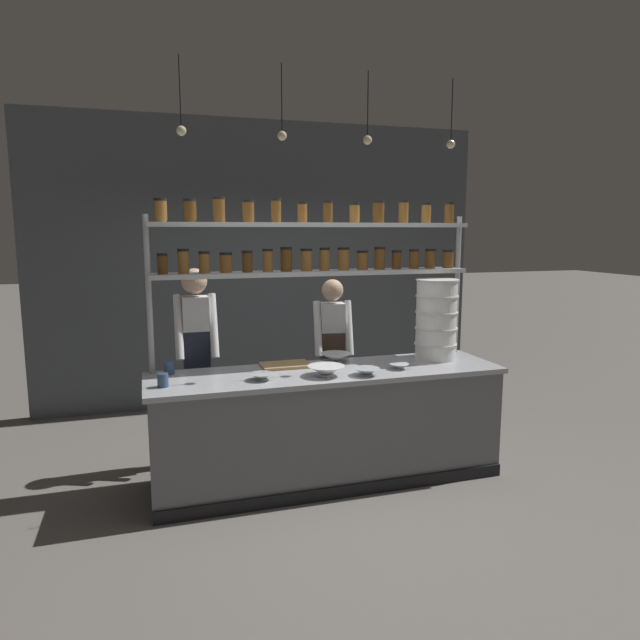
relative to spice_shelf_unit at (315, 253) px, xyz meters
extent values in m
plane|color=slate|center=(0.01, -0.33, -1.85)|extent=(40.00, 40.00, 0.00)
cube|color=#4C5156|center=(0.01, 2.07, -0.21)|extent=(5.25, 0.12, 3.28)
cube|color=slate|center=(0.01, -0.33, -1.41)|extent=(2.79, 0.72, 0.88)
cube|color=#ADAFB5|center=(0.01, -0.33, -0.95)|extent=(2.85, 0.76, 0.04)
cube|color=black|center=(0.01, -0.70, -1.80)|extent=(2.79, 0.03, 0.10)
cylinder|color=#ADAFB5|center=(-1.34, 0.00, -0.77)|extent=(0.04, 0.04, 2.16)
cylinder|color=#ADAFB5|center=(1.35, 0.00, -0.77)|extent=(0.04, 0.04, 2.16)
cube|color=#ADAFB5|center=(0.01, 0.00, -0.17)|extent=(2.69, 0.28, 0.04)
cylinder|color=#513314|center=(-1.23, 0.00, -0.08)|extent=(0.08, 0.08, 0.14)
cylinder|color=black|center=(-1.23, 0.00, 0.00)|extent=(0.08, 0.08, 0.02)
cylinder|color=brown|center=(-1.07, 0.00, -0.06)|extent=(0.09, 0.09, 0.17)
cylinder|color=black|center=(-1.07, 0.00, 0.04)|extent=(0.09, 0.09, 0.02)
cylinder|color=brown|center=(-0.91, 0.00, -0.07)|extent=(0.09, 0.09, 0.15)
cylinder|color=black|center=(-0.91, 0.00, 0.01)|extent=(0.09, 0.09, 0.02)
cylinder|color=brown|center=(-0.74, 0.00, -0.08)|extent=(0.10, 0.10, 0.14)
cylinder|color=black|center=(-0.74, 0.00, 0.00)|extent=(0.10, 0.10, 0.02)
cylinder|color=#513314|center=(-0.57, 0.00, -0.07)|extent=(0.09, 0.09, 0.15)
cylinder|color=black|center=(-0.57, 0.00, 0.02)|extent=(0.09, 0.09, 0.02)
cylinder|color=brown|center=(-0.40, 0.00, -0.06)|extent=(0.08, 0.08, 0.17)
cylinder|color=black|center=(-0.40, 0.00, 0.03)|extent=(0.09, 0.09, 0.02)
cylinder|color=#513314|center=(-0.24, 0.00, -0.06)|extent=(0.09, 0.09, 0.18)
cylinder|color=black|center=(-0.24, 0.00, 0.04)|extent=(0.10, 0.10, 0.02)
cylinder|color=brown|center=(-0.07, 0.00, -0.06)|extent=(0.10, 0.10, 0.17)
cylinder|color=black|center=(-0.07, 0.00, 0.03)|extent=(0.10, 0.10, 0.02)
cylinder|color=brown|center=(0.09, 0.00, -0.06)|extent=(0.09, 0.09, 0.17)
cylinder|color=black|center=(0.09, 0.00, 0.04)|extent=(0.09, 0.09, 0.02)
cylinder|color=brown|center=(0.25, 0.00, -0.06)|extent=(0.10, 0.10, 0.17)
cylinder|color=black|center=(0.25, 0.00, 0.04)|extent=(0.10, 0.10, 0.02)
cylinder|color=brown|center=(0.43, 0.00, -0.08)|extent=(0.10, 0.10, 0.14)
cylinder|color=black|center=(0.43, 0.00, 0.01)|extent=(0.10, 0.10, 0.02)
cylinder|color=brown|center=(0.59, 0.00, -0.06)|extent=(0.09, 0.09, 0.17)
cylinder|color=black|center=(0.59, 0.00, 0.04)|extent=(0.09, 0.09, 0.02)
cylinder|color=#513314|center=(0.75, 0.00, -0.08)|extent=(0.08, 0.08, 0.14)
cylinder|color=black|center=(0.75, 0.00, 0.01)|extent=(0.09, 0.09, 0.02)
cylinder|color=brown|center=(0.91, 0.00, -0.07)|extent=(0.09, 0.09, 0.15)
cylinder|color=black|center=(0.91, 0.00, 0.01)|extent=(0.09, 0.09, 0.02)
cylinder|color=brown|center=(1.07, 0.00, -0.07)|extent=(0.09, 0.09, 0.15)
cylinder|color=black|center=(1.07, 0.00, 0.02)|extent=(0.09, 0.09, 0.02)
cylinder|color=brown|center=(1.25, 0.00, -0.08)|extent=(0.10, 0.10, 0.14)
cylinder|color=black|center=(1.25, 0.00, 0.01)|extent=(0.10, 0.10, 0.02)
cube|color=#ADAFB5|center=(0.01, 0.00, 0.23)|extent=(2.69, 0.28, 0.04)
cylinder|color=brown|center=(-1.23, 0.00, 0.33)|extent=(0.10, 0.10, 0.16)
cylinder|color=black|center=(-1.23, 0.00, 0.42)|extent=(0.10, 0.10, 0.02)
cylinder|color=#513314|center=(-1.01, 0.00, 0.33)|extent=(0.10, 0.10, 0.16)
cylinder|color=black|center=(-1.01, 0.00, 0.42)|extent=(0.10, 0.10, 0.02)
cylinder|color=brown|center=(-0.78, 0.00, 0.34)|extent=(0.10, 0.10, 0.18)
cylinder|color=black|center=(-0.78, 0.00, 0.44)|extent=(0.10, 0.10, 0.02)
cylinder|color=brown|center=(-0.55, 0.00, 0.33)|extent=(0.09, 0.09, 0.16)
cylinder|color=black|center=(-0.55, 0.00, 0.42)|extent=(0.10, 0.10, 0.02)
cylinder|color=brown|center=(-0.33, 0.00, 0.34)|extent=(0.08, 0.08, 0.17)
cylinder|color=black|center=(-0.33, 0.00, 0.43)|extent=(0.08, 0.08, 0.02)
cylinder|color=brown|center=(-0.11, 0.00, 0.32)|extent=(0.08, 0.08, 0.15)
cylinder|color=black|center=(-0.11, 0.00, 0.41)|extent=(0.08, 0.08, 0.02)
cylinder|color=#513314|center=(0.11, 0.00, 0.33)|extent=(0.08, 0.08, 0.16)
cylinder|color=black|center=(0.11, 0.00, 0.42)|extent=(0.08, 0.08, 0.02)
cylinder|color=brown|center=(0.35, 0.00, 0.32)|extent=(0.09, 0.09, 0.15)
cylinder|color=black|center=(0.35, 0.00, 0.41)|extent=(0.09, 0.09, 0.02)
cylinder|color=#513314|center=(0.57, 0.00, 0.33)|extent=(0.10, 0.10, 0.17)
cylinder|color=black|center=(0.57, 0.00, 0.43)|extent=(0.10, 0.10, 0.02)
cylinder|color=brown|center=(0.80, 0.00, 0.34)|extent=(0.08, 0.08, 0.17)
cylinder|color=black|center=(0.80, 0.00, 0.43)|extent=(0.09, 0.09, 0.02)
cylinder|color=brown|center=(1.02, 0.00, 0.33)|extent=(0.08, 0.08, 0.16)
cylinder|color=black|center=(1.02, 0.00, 0.42)|extent=(0.09, 0.09, 0.02)
cylinder|color=brown|center=(1.25, 0.00, 0.33)|extent=(0.08, 0.08, 0.16)
cylinder|color=black|center=(1.25, 0.00, 0.42)|extent=(0.08, 0.08, 0.02)
cylinder|color=black|center=(-1.04, 0.34, -1.43)|extent=(0.11, 0.11, 0.83)
cylinder|color=black|center=(-0.88, 0.33, -1.43)|extent=(0.11, 0.11, 0.83)
cube|color=#232838|center=(-0.96, 0.33, -0.84)|extent=(0.22, 0.17, 0.36)
cube|color=white|center=(-0.96, 0.33, -0.51)|extent=(0.22, 0.18, 0.29)
sphere|color=tan|center=(-0.96, 0.33, -0.24)|extent=(0.22, 0.22, 0.22)
cylinder|color=white|center=(-1.11, 0.28, -0.61)|extent=(0.07, 0.25, 0.54)
cylinder|color=white|center=(-0.82, 0.27, -0.61)|extent=(0.07, 0.25, 0.54)
cylinder|color=black|center=(0.22, 0.42, -1.46)|extent=(0.11, 0.11, 0.76)
cylinder|color=black|center=(0.37, 0.40, -1.46)|extent=(0.11, 0.11, 0.76)
cube|color=#473828|center=(0.29, 0.41, -0.92)|extent=(0.25, 0.21, 0.33)
cube|color=white|center=(0.29, 0.41, -0.62)|extent=(0.25, 0.22, 0.27)
sphere|color=tan|center=(0.29, 0.41, -0.36)|extent=(0.20, 0.20, 0.20)
cylinder|color=white|center=(0.14, 0.38, -0.71)|extent=(0.11, 0.25, 0.50)
cylinder|color=white|center=(0.43, 0.33, -0.71)|extent=(0.11, 0.25, 0.50)
cylinder|color=white|center=(1.04, -0.21, -0.86)|extent=(0.35, 0.35, 0.13)
cylinder|color=silver|center=(1.04, -0.21, -0.79)|extent=(0.37, 0.37, 0.01)
cylinder|color=white|center=(1.04, -0.21, -0.72)|extent=(0.35, 0.35, 0.13)
cylinder|color=silver|center=(1.04, -0.21, -0.65)|extent=(0.37, 0.37, 0.01)
cylinder|color=white|center=(1.04, -0.21, -0.58)|extent=(0.35, 0.35, 0.13)
cylinder|color=silver|center=(1.04, -0.21, -0.51)|extent=(0.37, 0.37, 0.01)
cylinder|color=white|center=(1.04, -0.21, -0.44)|extent=(0.35, 0.35, 0.13)
cylinder|color=silver|center=(1.04, -0.21, -0.37)|extent=(0.37, 0.37, 0.01)
cylinder|color=white|center=(1.04, -0.21, -0.30)|extent=(0.35, 0.35, 0.13)
cylinder|color=silver|center=(1.04, -0.21, -0.23)|extent=(0.37, 0.37, 0.01)
cube|color=#A88456|center=(-0.29, -0.10, -0.91)|extent=(0.40, 0.26, 0.02)
cylinder|color=silver|center=(0.58, -0.46, -0.92)|extent=(0.07, 0.07, 0.01)
cone|color=silver|center=(0.58, -0.46, -0.90)|extent=(0.16, 0.16, 0.04)
cylinder|color=white|center=(-0.06, -0.49, -0.92)|extent=(0.13, 0.13, 0.01)
cone|color=white|center=(-0.06, -0.49, -0.89)|extent=(0.29, 0.29, 0.08)
cylinder|color=silver|center=(0.17, -0.06, -0.92)|extent=(0.12, 0.12, 0.01)
cone|color=silver|center=(0.17, -0.06, -0.89)|extent=(0.26, 0.26, 0.07)
cylinder|color=#B2B7BC|center=(-0.56, -0.47, -0.92)|extent=(0.08, 0.08, 0.01)
cone|color=#B2B7BC|center=(-0.56, -0.47, -0.90)|extent=(0.19, 0.19, 0.05)
cylinder|color=#B2B7BC|center=(0.25, -0.57, -0.92)|extent=(0.09, 0.09, 0.01)
cone|color=#B2B7BC|center=(0.25, -0.57, -0.90)|extent=(0.21, 0.21, 0.06)
cylinder|color=#334C70|center=(-1.21, -0.07, -0.87)|extent=(0.08, 0.08, 0.11)
cylinder|color=#334C70|center=(-1.27, -0.45, -0.88)|extent=(0.08, 0.08, 0.10)
cylinder|color=black|center=(-1.07, -0.33, 1.13)|extent=(0.01, 0.01, 0.51)
sphere|color=#F9E5B2|center=(-1.07, -0.33, 0.88)|extent=(0.07, 0.07, 0.07)
cylinder|color=black|center=(-0.35, -0.33, 1.13)|extent=(0.01, 0.01, 0.51)
sphere|color=#F9E5B2|center=(-0.35, -0.33, 0.88)|extent=(0.07, 0.07, 0.07)
cylinder|color=black|center=(0.33, -0.33, 1.13)|extent=(0.01, 0.01, 0.51)
sphere|color=#F9E5B2|center=(0.33, -0.33, 0.88)|extent=(0.07, 0.07, 0.07)
cylinder|color=black|center=(1.05, -0.33, 1.13)|extent=(0.01, 0.01, 0.51)
sphere|color=#F9E5B2|center=(1.05, -0.33, 0.88)|extent=(0.07, 0.07, 0.07)
camera|label=1|loc=(-1.37, -4.57, 0.19)|focal=32.00mm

